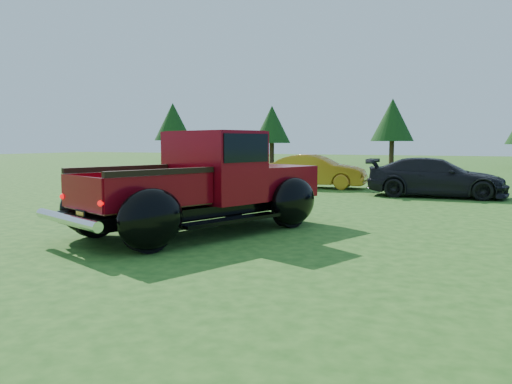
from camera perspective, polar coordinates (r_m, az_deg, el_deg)
ground at (r=8.61m, az=0.75°, el=-5.92°), size 120.00×120.00×0.00m
tree_far_west at (r=45.51m, az=-9.47°, el=7.91°), size 3.33×3.33×5.20m
tree_west at (r=39.84m, az=1.83°, el=7.71°), size 2.94×2.94×4.60m
tree_mid_left at (r=39.27m, az=15.32°, el=7.94°), size 3.20×3.20×5.00m
pickup_truck at (r=9.92m, az=-4.83°, el=1.03°), size 3.92×5.61×1.96m
show_car_red at (r=19.98m, az=-5.77°, el=2.58°), size 3.97×2.06×1.29m
show_car_yellow at (r=19.10m, az=6.78°, el=2.37°), size 3.94×1.71×1.26m
show_car_grey at (r=16.87m, az=19.84°, el=1.59°), size 4.36×2.00×1.24m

